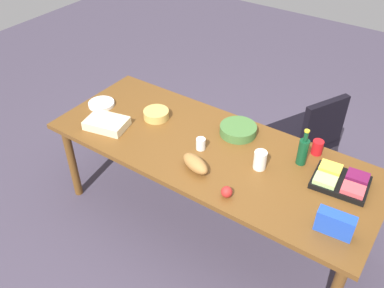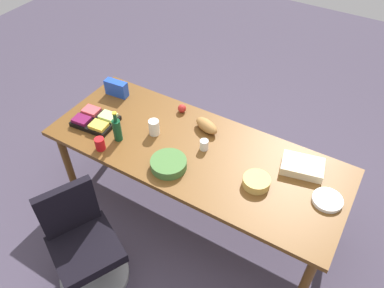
{
  "view_description": "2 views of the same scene",
  "coord_description": "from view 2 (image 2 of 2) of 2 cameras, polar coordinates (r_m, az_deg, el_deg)",
  "views": [
    {
      "loc": [
        1.25,
        -2.06,
        2.72
      ],
      "look_at": [
        -0.12,
        -0.08,
        0.83
      ],
      "focal_mm": 38.74,
      "sensor_mm": 36.0,
      "label": 1
    },
    {
      "loc": [
        -1.12,
        1.92,
        3.0
      ],
      "look_at": [
        0.01,
        0.03,
        0.87
      ],
      "focal_mm": 35.73,
      "sensor_mm": 36.0,
      "label": 2
    }
  ],
  "objects": [
    {
      "name": "red_solo_cup",
      "position": [
        3.19,
        -13.58,
        0.02
      ],
      "size": [
        0.1,
        0.1,
        0.11
      ],
      "primitive_type": "cylinder",
      "rotation": [
        0.0,
        0.0,
        0.29
      ],
      "color": "red",
      "rests_on": "conference_table"
    },
    {
      "name": "sheet_cake",
      "position": [
        3.08,
        16.16,
        -3.22
      ],
      "size": [
        0.36,
        0.28,
        0.07
      ],
      "primitive_type": "cube",
      "rotation": [
        0.0,
        0.0,
        0.22
      ],
      "color": "beige",
      "rests_on": "conference_table"
    },
    {
      "name": "bread_loaf",
      "position": [
        3.28,
        2.2,
        2.75
      ],
      "size": [
        0.26,
        0.18,
        0.1
      ],
      "primitive_type": "ellipsoid",
      "rotation": [
        0.0,
        0.0,
        -0.32
      ],
      "color": "#A37039",
      "rests_on": "conference_table"
    },
    {
      "name": "paper_plate_stack",
      "position": [
        2.94,
        19.56,
        -7.89
      ],
      "size": [
        0.23,
        0.23,
        0.03
      ],
      "primitive_type": "cylinder",
      "rotation": [
        0.0,
        0.0,
        0.05
      ],
      "color": "white",
      "rests_on": "conference_table"
    },
    {
      "name": "conference_table",
      "position": [
        3.18,
        0.44,
        -1.79
      ],
      "size": [
        2.5,
        0.98,
        0.79
      ],
      "color": "brown",
      "rests_on": "ground"
    },
    {
      "name": "paper_cup",
      "position": [
        3.11,
        1.82,
        -0.12
      ],
      "size": [
        0.09,
        0.09,
        0.09
      ],
      "primitive_type": "cylinder",
      "rotation": [
        0.0,
        0.0,
        -0.28
      ],
      "color": "white",
      "rests_on": "conference_table"
    },
    {
      "name": "office_chair",
      "position": [
        3.18,
        -15.68,
        -14.89
      ],
      "size": [
        0.64,
        0.64,
        0.91
      ],
      "color": "gray",
      "rests_on": "ground"
    },
    {
      "name": "wine_bottle",
      "position": [
        3.21,
        -11.12,
        2.18
      ],
      "size": [
        0.08,
        0.08,
        0.29
      ],
      "color": "#0F4425",
      "rests_on": "conference_table"
    },
    {
      "name": "fruit_platter",
      "position": [
        3.46,
        -14.23,
        3.49
      ],
      "size": [
        0.38,
        0.31,
        0.07
      ],
      "color": "black",
      "rests_on": "conference_table"
    },
    {
      "name": "apple_red",
      "position": [
        3.48,
        -1.51,
        5.33
      ],
      "size": [
        0.08,
        0.08,
        0.08
      ],
      "primitive_type": "sphere",
      "rotation": [
        0.0,
        0.0,
        0.02
      ],
      "color": "#B32622",
      "rests_on": "conference_table"
    },
    {
      "name": "chip_bag_blue",
      "position": [
        3.73,
        -11.22,
        8.17
      ],
      "size": [
        0.23,
        0.1,
        0.15
      ],
      "primitive_type": "cube",
      "rotation": [
        0.0,
        0.0,
        0.08
      ],
      "color": "blue",
      "rests_on": "conference_table"
    },
    {
      "name": "chip_bowl",
      "position": [
        2.89,
        9.6,
        -5.55
      ],
      "size": [
        0.26,
        0.26,
        0.07
      ],
      "primitive_type": "cylinder",
      "rotation": [
        0.0,
        0.0,
        -0.27
      ],
      "color": "tan",
      "rests_on": "conference_table"
    },
    {
      "name": "salad_bowl",
      "position": [
        2.98,
        -3.51,
        -2.98
      ],
      "size": [
        0.36,
        0.36,
        0.07
      ],
      "primitive_type": "cylinder",
      "rotation": [
        0.0,
        0.0,
        0.32
      ],
      "color": "#437035",
      "rests_on": "conference_table"
    },
    {
      "name": "mayo_jar",
      "position": [
        3.24,
        -5.69,
        2.49
      ],
      "size": [
        0.11,
        0.11,
        0.14
      ],
      "primitive_type": "cylinder",
      "rotation": [
        0.0,
        0.0,
        0.25
      ],
      "color": "white",
      "rests_on": "conference_table"
    },
    {
      "name": "ground_plane",
      "position": [
        3.73,
        0.38,
        -9.53
      ],
      "size": [
        10.0,
        10.0,
        0.0
      ],
      "primitive_type": "plane",
      "color": "#443C4D"
    }
  ]
}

